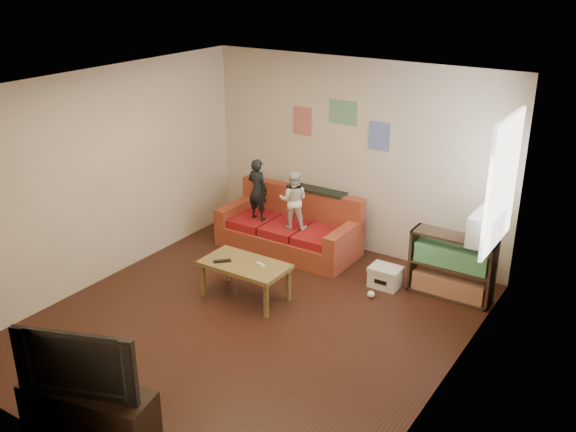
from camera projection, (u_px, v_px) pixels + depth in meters
The scene contains 17 objects.
room_shell at pixel (248, 213), 6.88m from camera, with size 4.52×5.02×2.72m.
sofa at pixel (291, 230), 9.16m from camera, with size 1.98×0.91×0.87m.
child_a at pixel (258, 190), 9.05m from camera, with size 0.33×0.21×0.89m, color black.
child_b at pixel (293, 200), 8.76m from camera, with size 0.40×0.31×0.82m, color white.
coffee_table at pixel (245, 268), 7.76m from camera, with size 1.06×0.58×0.48m.
remote at pixel (222, 261), 7.77m from camera, with size 0.21×0.05×0.02m, color black.
game_controller at pixel (261, 265), 7.67m from camera, with size 0.13×0.04×0.03m, color white.
bookshelf at pixel (451, 269), 7.83m from camera, with size 1.02×0.31×0.81m.
window at pixel (503, 183), 6.94m from camera, with size 0.04×1.08×1.48m, color white.
ac_unit at pixel (486, 228), 7.21m from camera, with size 0.28×0.55×0.35m, color #B7B2A3.
artwork_left at pixel (302, 121), 9.09m from camera, with size 0.30×0.01×0.40m, color #D87266.
artwork_center at pixel (343, 113), 8.69m from camera, with size 0.42×0.01×0.32m, color #72B27F.
artwork_right at pixel (379, 136), 8.51m from camera, with size 0.30×0.01×0.38m, color #727FCC.
file_box at pixel (385, 277), 8.14m from camera, with size 0.39×0.30×0.27m.
tv_stand at pixel (89, 410), 5.60m from camera, with size 1.21×0.40×0.45m, color black.
television at pixel (82, 358), 5.40m from camera, with size 1.09×0.14×0.63m, color black.
tissue at pixel (371, 294), 7.90m from camera, with size 0.09×0.09×0.09m, color white.
Camera 1 is at (3.84, -5.13, 3.90)m, focal length 40.00 mm.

